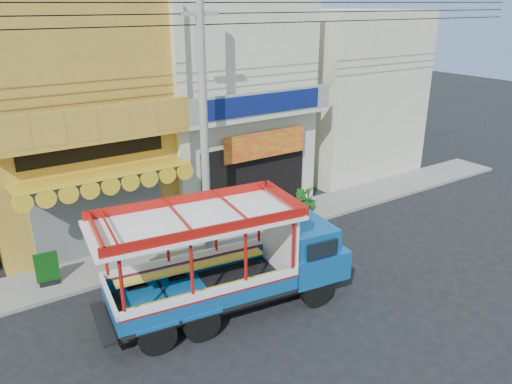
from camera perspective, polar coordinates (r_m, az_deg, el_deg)
ground at (r=15.20m, az=4.03°, el=-10.52°), size 90.00×90.00×0.00m
sidewalk at (r=18.10m, az=-3.73°, el=-4.86°), size 30.00×2.00×0.12m
shophouse_left at (r=18.97m, az=-20.89°, el=7.97°), size 6.00×7.50×8.24m
shophouse_right at (r=21.09m, az=-4.74°, el=10.43°), size 6.00×6.75×8.24m
party_pilaster at (r=17.06m, az=-8.42°, el=7.41°), size 0.35×0.30×8.00m
filler_building_right at (r=25.27m, az=9.49°, el=11.24°), size 6.00×6.00×7.60m
utility_pole at (r=15.55m, az=-5.59°, el=10.13°), size 28.00×0.26×9.00m
songthaew_truck at (r=13.48m, az=-1.41°, el=-7.43°), size 6.96×3.02×3.15m
green_sign at (r=15.98m, az=-22.73°, el=-8.32°), size 0.67×0.37×1.02m
potted_plant_a at (r=19.13m, az=0.60°, el=-1.34°), size 1.24×1.17×1.11m
potted_plant_b at (r=19.40m, az=5.38°, el=-1.18°), size 0.74×0.70×1.06m
potted_plant_c at (r=19.80m, az=5.99°, el=-0.80°), size 0.80×0.80×1.02m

